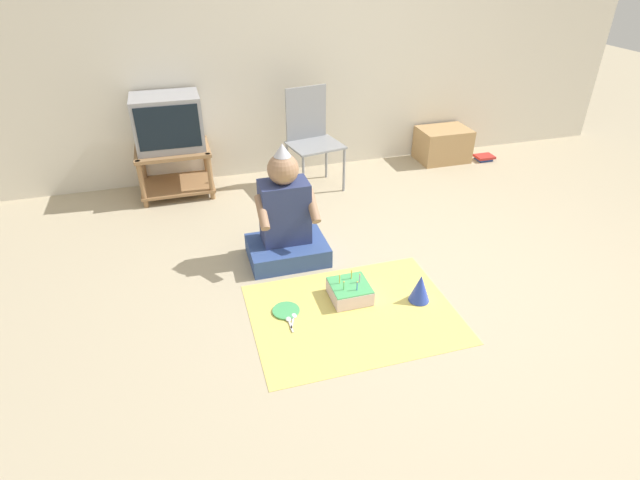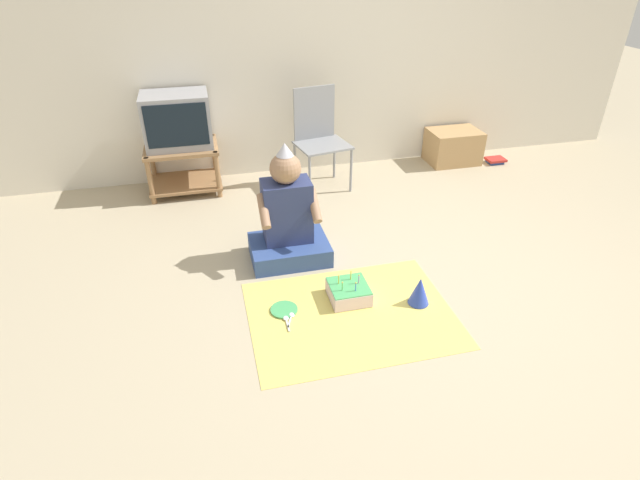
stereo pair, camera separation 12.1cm
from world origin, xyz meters
name	(u,v)px [view 1 (the left image)]	position (x,y,z in m)	size (l,w,h in m)	color
ground_plane	(427,292)	(0.00, 0.00, 0.00)	(16.00, 16.00, 0.00)	tan
wall_back	(327,34)	(0.00, 2.33, 1.27)	(6.40, 0.06, 2.55)	silver
tv_stand	(175,166)	(-1.52, 2.05, 0.26)	(0.65, 0.51, 0.43)	#997047
tv	(168,122)	(-1.52, 2.06, 0.67)	(0.57, 0.42, 0.47)	#99999E
folding_chair	(311,133)	(-0.29, 1.87, 0.52)	(0.52, 0.47, 0.91)	gray
cardboard_box_stack	(443,144)	(1.21, 2.08, 0.17)	(0.52, 0.38, 0.34)	tan
book_pile	(484,158)	(1.65, 1.94, 0.03)	(0.19, 0.15, 0.05)	#284793
person_seated	(286,222)	(-0.80, 0.69, 0.30)	(0.56, 0.42, 0.88)	#334C8C
party_cloth	(353,313)	(-0.55, -0.07, 0.00)	(1.28, 0.96, 0.01)	#EAD666
birthday_cake	(350,291)	(-0.52, 0.09, 0.06)	(0.25, 0.25, 0.17)	silver
party_hat_blue	(420,288)	(-0.09, -0.07, 0.10)	(0.14, 0.14, 0.19)	blue
paper_plate	(286,311)	(-0.95, 0.06, 0.01)	(0.17, 0.17, 0.01)	#4CB266
plastic_spoon_near	(294,317)	(-0.92, -0.01, 0.01)	(0.07, 0.14, 0.01)	white
plastic_spoon_far	(289,321)	(-0.96, -0.04, 0.01)	(0.04, 0.15, 0.01)	white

